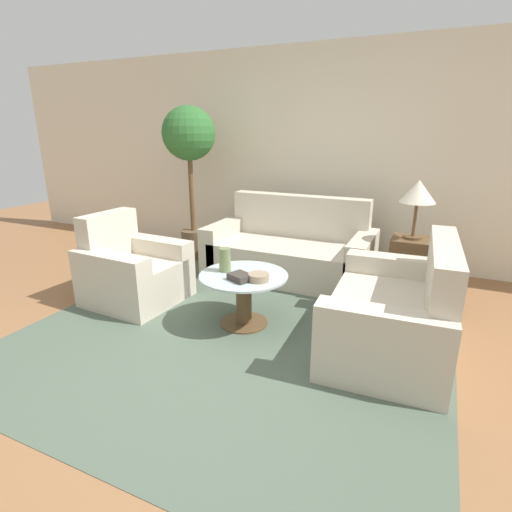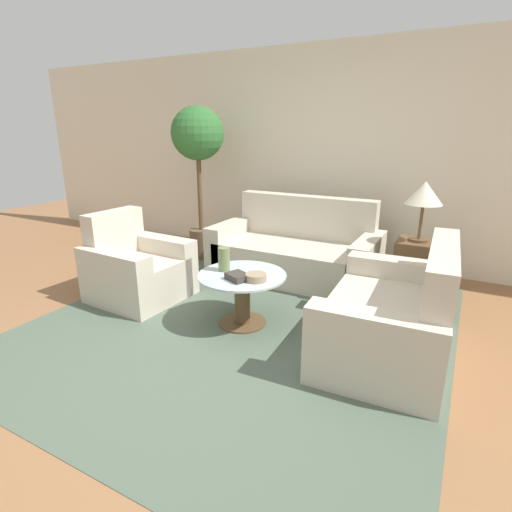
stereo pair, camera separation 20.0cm
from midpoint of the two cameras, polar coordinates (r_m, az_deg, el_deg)
ground_plane at (r=3.07m, az=-9.76°, el=-14.63°), size 14.00×14.00×0.00m
wall_back at (r=5.18m, az=7.82°, el=13.90°), size 10.00×0.06×2.60m
rug at (r=3.55m, az=-3.36°, el=-9.58°), size 3.36×3.52×0.01m
sofa_main at (r=4.61m, az=3.80°, el=0.62°), size 1.84×0.89×0.89m
armchair at (r=4.14m, az=-18.70°, el=-2.33°), size 0.86×0.86×0.85m
loveseat at (r=3.20m, az=18.05°, el=-8.17°), size 0.91×1.41×0.87m
coffee_table at (r=3.42m, az=-3.44°, el=-5.24°), size 0.75×0.75×0.46m
side_table at (r=4.28m, az=19.77°, el=-1.49°), size 0.38×0.38×0.60m
table_lamp at (r=4.11m, az=20.85°, el=8.39°), size 0.34×0.34×0.57m
potted_plant at (r=5.13m, az=-10.64°, el=14.85°), size 0.65×0.65×1.90m
vase at (r=3.42m, az=-6.15°, el=-0.56°), size 0.10×0.10×0.21m
bowl at (r=3.21m, az=-1.41°, el=-3.07°), size 0.17×0.17×0.06m
book_stack at (r=3.23m, az=-4.04°, el=-3.03°), size 0.22×0.20×0.05m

